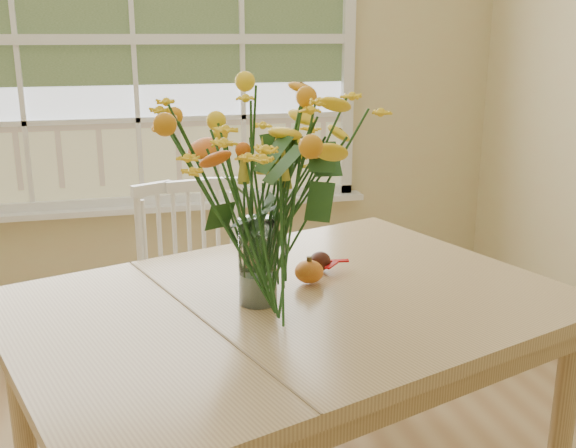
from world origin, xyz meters
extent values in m
cube|color=beige|center=(0.00, 2.25, 1.35)|extent=(4.00, 0.02, 2.70)
cube|color=silver|center=(0.00, 2.23, 1.55)|extent=(2.20, 0.00, 1.60)
cube|color=white|center=(0.00, 2.18, 0.69)|extent=(2.42, 0.12, 0.03)
cube|color=tan|center=(0.35, 0.44, 0.82)|extent=(1.83, 1.55, 0.04)
cube|color=tan|center=(0.35, 0.44, 0.75)|extent=(1.68, 1.40, 0.10)
cylinder|color=tan|center=(-0.45, 0.66, 0.40)|extent=(0.07, 0.07, 0.80)
cylinder|color=tan|center=(1.15, 0.21, 0.40)|extent=(0.07, 0.07, 0.80)
cylinder|color=tan|center=(0.86, 1.10, 0.40)|extent=(0.07, 0.07, 0.80)
cube|color=white|center=(0.18, 1.19, 0.46)|extent=(0.51, 0.49, 0.05)
cube|color=white|center=(0.16, 1.36, 0.72)|extent=(0.46, 0.10, 0.52)
cylinder|color=white|center=(0.03, 1.00, 0.22)|extent=(0.04, 0.04, 0.44)
cylinder|color=white|center=(-0.02, 1.33, 0.22)|extent=(0.04, 0.04, 0.44)
cylinder|color=white|center=(0.37, 1.05, 0.22)|extent=(0.04, 0.04, 0.44)
cylinder|color=white|center=(0.33, 1.38, 0.22)|extent=(0.04, 0.04, 0.44)
cylinder|color=white|center=(0.25, 0.43, 0.96)|extent=(0.11, 0.11, 0.25)
ellipsoid|color=#D95219|center=(0.44, 0.54, 0.87)|extent=(0.09, 0.09, 0.07)
cylinder|color=#CCB78C|center=(0.29, 0.58, 0.84)|extent=(0.07, 0.07, 0.01)
ellipsoid|color=brown|center=(0.29, 0.58, 0.88)|extent=(0.11, 0.10, 0.07)
ellipsoid|color=#38160F|center=(0.50, 0.63, 0.87)|extent=(0.07, 0.07, 0.06)
camera|label=1|loc=(-0.11, -1.34, 1.59)|focal=42.00mm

